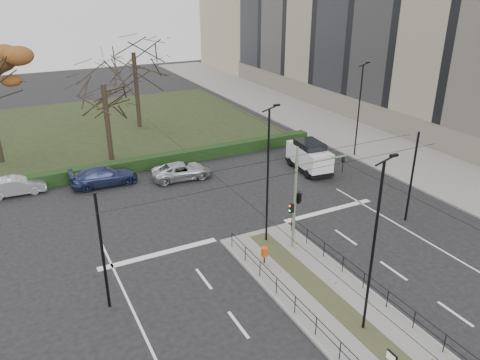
# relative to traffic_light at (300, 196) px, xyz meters

# --- Properties ---
(ground) EXTENTS (140.00, 140.00, 0.00)m
(ground) POSITION_rel_traffic_light_xyz_m (-1.40, -2.39, -3.35)
(ground) COLOR black
(ground) RESTS_ON ground
(median_island) EXTENTS (4.40, 15.00, 0.14)m
(median_island) POSITION_rel_traffic_light_xyz_m (-1.40, -4.89, -3.28)
(median_island) COLOR slate
(median_island) RESTS_ON ground
(sidewalk_east) EXTENTS (8.00, 90.00, 0.14)m
(sidewalk_east) POSITION_rel_traffic_light_xyz_m (16.60, 19.61, -3.28)
(sidewalk_east) COLOR slate
(sidewalk_east) RESTS_ON ground
(park) EXTENTS (38.00, 26.00, 0.10)m
(park) POSITION_rel_traffic_light_xyz_m (-7.40, 29.61, -3.30)
(park) COLOR black
(park) RESTS_ON ground
(hedge) EXTENTS (38.00, 1.00, 1.00)m
(hedge) POSITION_rel_traffic_light_xyz_m (-7.40, 16.21, -2.85)
(hedge) COLOR black
(hedge) RESTS_ON ground
(apartment_block) EXTENTS (13.09, 52.10, 21.64)m
(apartment_block) POSITION_rel_traffic_light_xyz_m (26.56, 21.58, 7.05)
(apartment_block) COLOR tan
(apartment_block) RESTS_ON ground
(median_railing) EXTENTS (4.14, 13.24, 0.92)m
(median_railing) POSITION_rel_traffic_light_xyz_m (-1.40, -4.99, -2.37)
(median_railing) COLOR black
(median_railing) RESTS_ON median_island
(catenary) EXTENTS (20.00, 34.00, 6.00)m
(catenary) POSITION_rel_traffic_light_xyz_m (-1.40, -0.77, 0.07)
(catenary) COLOR black
(catenary) RESTS_ON ground
(traffic_light) EXTENTS (3.75, 2.15, 5.51)m
(traffic_light) POSITION_rel_traffic_light_xyz_m (0.00, 0.00, 0.00)
(traffic_light) COLOR slate
(traffic_light) RESTS_ON median_island
(litter_bin) EXTENTS (0.37, 0.37, 0.96)m
(litter_bin) POSITION_rel_traffic_light_xyz_m (-2.63, -0.72, -2.52)
(litter_bin) COLOR black
(litter_bin) RESTS_ON median_island
(streetlamp_median_near) EXTENTS (0.68, 0.14, 8.16)m
(streetlamp_median_near) POSITION_rel_traffic_light_xyz_m (-1.29, -7.25, 0.94)
(streetlamp_median_near) COLOR black
(streetlamp_median_near) RESTS_ON median_island
(streetlamp_median_far) EXTENTS (0.69, 0.14, 8.21)m
(streetlamp_median_far) POSITION_rel_traffic_light_xyz_m (-1.29, 1.35, 0.97)
(streetlamp_median_far) COLOR black
(streetlamp_median_far) RESTS_ON median_island
(streetlamp_sidewalk) EXTENTS (0.68, 0.14, 8.08)m
(streetlamp_sidewalk) POSITION_rel_traffic_light_xyz_m (13.11, 10.57, 0.90)
(streetlamp_sidewalk) COLOR black
(streetlamp_sidewalk) RESTS_ON sidewalk_east
(parked_car_second) EXTENTS (4.08, 1.57, 1.33)m
(parked_car_second) POSITION_rel_traffic_light_xyz_m (-14.06, 15.55, -2.68)
(parked_car_second) COLOR #A9ABB0
(parked_car_second) RESTS_ON ground
(parked_car_third) EXTENTS (5.03, 2.16, 1.44)m
(parked_car_third) POSITION_rel_traffic_light_xyz_m (-8.01, 14.38, -2.63)
(parked_car_third) COLOR #212A4E
(parked_car_third) RESTS_ON ground
(parked_car_fourth) EXTENTS (4.83, 2.54, 1.30)m
(parked_car_fourth) POSITION_rel_traffic_light_xyz_m (-2.29, 12.84, -2.70)
(parked_car_fourth) COLOR #A9ABB0
(parked_car_fourth) RESTS_ON ground
(white_van) EXTENTS (2.49, 4.81, 2.46)m
(white_van) POSITION_rel_traffic_light_xyz_m (7.60, 9.74, -2.07)
(white_van) COLOR silver
(white_van) RESTS_ON ground
(bare_tree_center) EXTENTS (7.48, 7.48, 10.17)m
(bare_tree_center) POSITION_rel_traffic_light_xyz_m (-1.31, 28.13, 3.85)
(bare_tree_center) COLOR black
(bare_tree_center) RESTS_ON park
(bare_tree_near) EXTENTS (5.74, 5.74, 8.69)m
(bare_tree_near) POSITION_rel_traffic_light_xyz_m (-6.30, 19.47, 2.80)
(bare_tree_near) COLOR black
(bare_tree_near) RESTS_ON park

